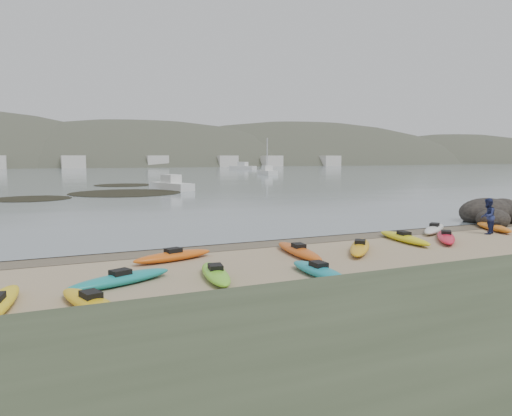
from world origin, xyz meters
name	(u,v)px	position (x,y,z in m)	size (l,w,h in m)	color
ground	(256,242)	(0.00, 0.00, 0.00)	(600.00, 600.00, 0.00)	tan
wet_sand	(259,243)	(0.00, -0.30, 0.00)	(60.00, 60.00, 0.00)	brown
water	(41,163)	(0.00, 300.00, 0.01)	(1200.00, 1200.00, 0.00)	slate
kayaks	(313,254)	(0.46, -4.02, 0.17)	(23.77, 8.87, 0.34)	teal
person_east	(488,216)	(11.07, -2.61, 0.87)	(0.84, 0.66, 1.73)	navy
rock_cluster	(497,218)	(15.41, 0.38, 0.22)	(5.14, 3.75, 1.66)	black
kelp_mats	(109,192)	(-1.12, 34.33, 0.03)	(18.32, 24.75, 0.04)	black
moored_boats	(65,173)	(-2.07, 82.71, 0.58)	(93.87, 83.39, 1.38)	silver
far_hills	(150,202)	(39.38, 193.97, -15.93)	(550.00, 135.00, 80.00)	#384235
far_town	(77,162)	(6.00, 145.00, 2.00)	(199.00, 5.00, 4.00)	beige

